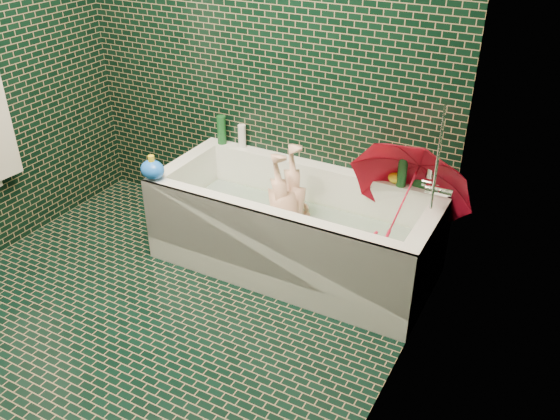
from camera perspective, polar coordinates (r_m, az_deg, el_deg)
The scene contains 18 objects.
floor at distance 3.33m, azimuth -14.06°, elevation -11.79°, with size 2.80×2.80×0.00m, color black.
wall_back at distance 3.75m, azimuth -2.00°, elevation 15.78°, with size 2.80×2.80×0.00m, color black.
wall_right at distance 2.03m, azimuth 9.98°, elevation 2.62°, with size 2.80×2.80×0.00m, color black.
bathtub at distance 3.64m, azimuth 1.31°, elevation -2.53°, with size 1.70×0.75×0.55m.
bath_mat at distance 3.69m, azimuth 1.43°, elevation -3.13°, with size 1.35×0.47×0.01m, color #4DD029.
water at distance 3.61m, azimuth 1.46°, elevation -1.21°, with size 1.48×0.53×0.00m, color silver.
faucet at distance 3.14m, azimuth 14.86°, elevation 2.48°, with size 0.18×0.19×0.55m.
child at distance 3.59m, azimuth 0.96°, elevation -1.20°, with size 0.34×0.22×0.93m, color #EAAE92.
umbrella at distance 3.33m, azimuth 11.77°, elevation 0.81°, with size 0.67×0.67×0.59m, color red.
soap_bottle_a at distance 3.51m, azimuth 14.96°, elevation 1.43°, with size 0.11×0.11×0.28m, color white.
soap_bottle_b at distance 3.54m, azimuth 14.52°, elevation 1.78°, with size 0.08×0.08×0.17m, color #4A1D6F.
soap_bottle_c at distance 3.56m, azimuth 13.22°, elevation 2.09°, with size 0.14×0.14×0.18m, color #154C20.
bottle_right_tall at distance 3.52m, azimuth 11.70°, elevation 3.73°, with size 0.06×0.06×0.20m, color #154C20.
bottle_right_pump at distance 3.51m, azimuth 14.25°, elevation 3.06°, with size 0.05×0.05×0.17m, color silver.
bottle_left_tall at distance 4.03m, azimuth -5.64°, elevation 7.68°, with size 0.06×0.06×0.20m, color #154C20.
bottle_left_short at distance 3.97m, azimuth -3.67°, elevation 7.11°, with size 0.05×0.05×0.16m, color white.
rubber_duck at distance 3.56m, azimuth 11.17°, elevation 3.13°, with size 0.12×0.09×0.10m.
bath_toy at distance 3.62m, azimuth -12.18°, elevation 3.85°, with size 0.16×0.14×0.15m.
Camera 1 is at (1.84, -1.73, 2.17)m, focal length 38.00 mm.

